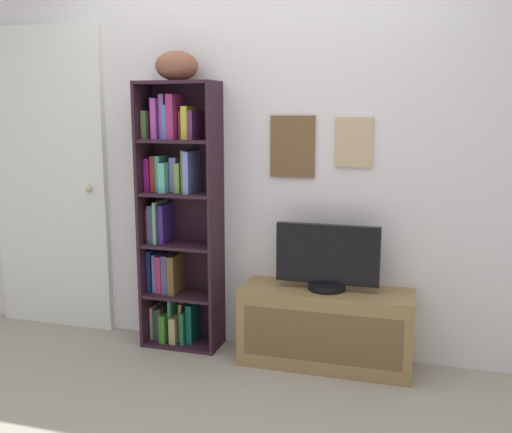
{
  "coord_description": "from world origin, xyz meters",
  "views": [
    {
      "loc": [
        0.98,
        -2.33,
        1.51
      ],
      "look_at": [
        0.06,
        0.85,
        0.91
      ],
      "focal_mm": 40.29,
      "sensor_mm": 36.0,
      "label": 1
    }
  ],
  "objects_px": {
    "football": "(177,66)",
    "television": "(327,259)",
    "door": "(50,181)",
    "bookshelf": "(176,218)",
    "tv_stand": "(326,327)"
  },
  "relations": [
    {
      "from": "football",
      "to": "television",
      "type": "height_order",
      "value": "football"
    },
    {
      "from": "door",
      "to": "football",
      "type": "bearing_deg",
      "value": -5.88
    },
    {
      "from": "tv_stand",
      "to": "door",
      "type": "height_order",
      "value": "door"
    },
    {
      "from": "bookshelf",
      "to": "tv_stand",
      "type": "height_order",
      "value": "bookshelf"
    },
    {
      "from": "door",
      "to": "television",
      "type": "bearing_deg",
      "value": -4.35
    },
    {
      "from": "television",
      "to": "door",
      "type": "xyz_separation_m",
      "value": [
        -1.97,
        0.15,
        0.38
      ]
    },
    {
      "from": "football",
      "to": "tv_stand",
      "type": "relative_size",
      "value": 0.25
    },
    {
      "from": "bookshelf",
      "to": "door",
      "type": "xyz_separation_m",
      "value": [
        -0.98,
        0.08,
        0.2
      ]
    },
    {
      "from": "bookshelf",
      "to": "television",
      "type": "height_order",
      "value": "bookshelf"
    },
    {
      "from": "door",
      "to": "bookshelf",
      "type": "bearing_deg",
      "value": -4.49
    },
    {
      "from": "football",
      "to": "door",
      "type": "height_order",
      "value": "door"
    },
    {
      "from": "football",
      "to": "television",
      "type": "relative_size",
      "value": 0.43
    },
    {
      "from": "tv_stand",
      "to": "bookshelf",
      "type": "bearing_deg",
      "value": 175.73
    },
    {
      "from": "tv_stand",
      "to": "door",
      "type": "relative_size",
      "value": 0.49
    },
    {
      "from": "tv_stand",
      "to": "television",
      "type": "height_order",
      "value": "television"
    }
  ]
}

